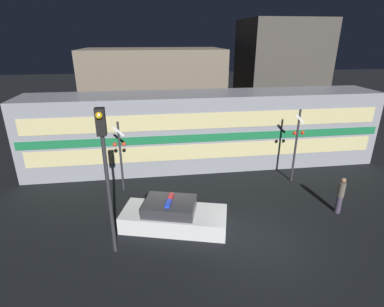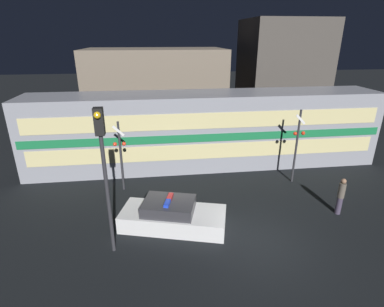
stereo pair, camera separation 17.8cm
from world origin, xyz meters
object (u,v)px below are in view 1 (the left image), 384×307
(train, at_px, (204,130))
(police_car, at_px, (173,216))
(crossing_signal_near, at_px, (296,143))
(pedestrian, at_px, (340,195))
(traffic_light_corner, at_px, (105,160))

(train, bearing_deg, police_car, -111.04)
(police_car, height_order, crossing_signal_near, crossing_signal_near)
(pedestrian, bearing_deg, crossing_signal_near, 101.36)
(police_car, distance_m, traffic_light_corner, 4.20)
(police_car, distance_m, pedestrian, 7.61)
(police_car, bearing_deg, crossing_signal_near, 41.37)
(police_car, relative_size, pedestrian, 2.66)
(pedestrian, relative_size, crossing_signal_near, 0.43)
(police_car, bearing_deg, train, 84.55)
(traffic_light_corner, bearing_deg, police_car, 28.91)
(crossing_signal_near, height_order, traffic_light_corner, traffic_light_corner)
(pedestrian, bearing_deg, train, 128.40)
(train, relative_size, traffic_light_corner, 3.82)
(crossing_signal_near, bearing_deg, police_car, -154.22)
(police_car, height_order, pedestrian, pedestrian)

